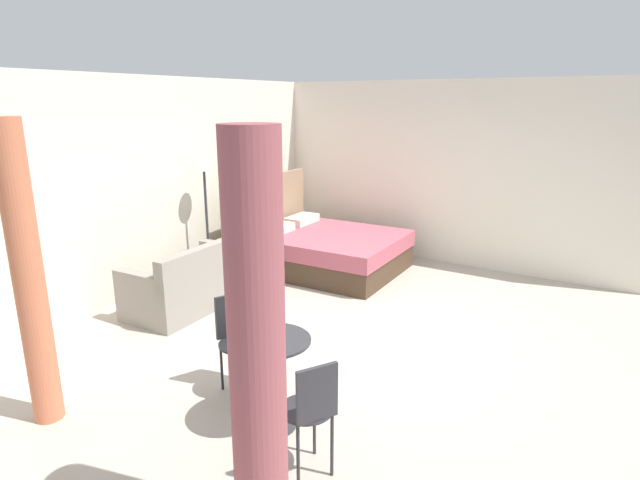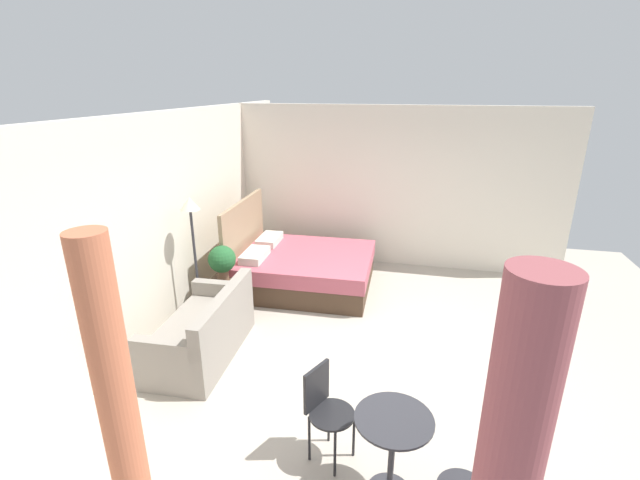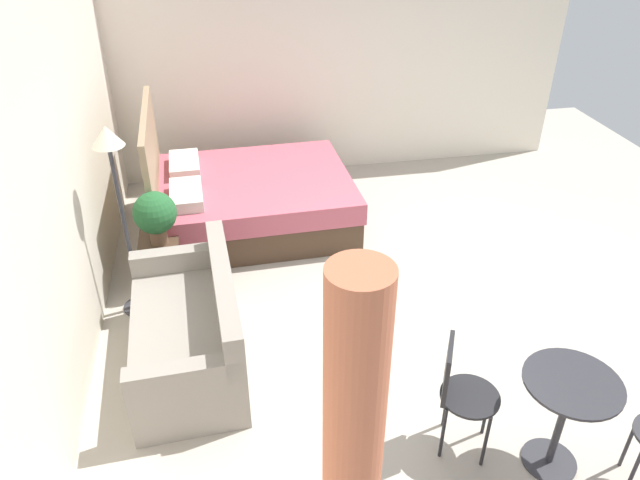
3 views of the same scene
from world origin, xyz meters
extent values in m
cube|color=#B2A899|center=(0.00, 0.00, -0.01)|extent=(9.07, 8.75, 0.02)
cube|color=silver|center=(0.00, 2.87, 1.40)|extent=(9.07, 0.12, 2.81)
cube|color=silver|center=(3.04, 0.00, 1.40)|extent=(0.12, 5.75, 2.81)
cube|color=#473323|center=(1.67, 1.29, 0.17)|extent=(1.74, 2.07, 0.34)
cube|color=#B25160|center=(1.67, 1.29, 0.45)|extent=(1.78, 2.11, 0.23)
cube|color=#997F60|center=(1.64, 2.33, 0.69)|extent=(1.75, 0.11, 1.39)
cube|color=silver|center=(1.28, 2.01, 0.63)|extent=(0.61, 0.34, 0.12)
cube|color=silver|center=(2.02, 2.03, 0.63)|extent=(0.61, 0.34, 0.12)
cube|color=gray|center=(-0.47, 2.05, 0.22)|extent=(1.61, 0.87, 0.45)
cube|color=gray|center=(-0.46, 1.72, 0.64)|extent=(1.58, 0.21, 0.39)
cube|color=gray|center=(0.24, 2.09, 0.54)|extent=(0.17, 0.81, 0.19)
cube|color=gray|center=(-1.19, 2.02, 0.54)|extent=(0.17, 0.81, 0.19)
cube|color=#473323|center=(0.79, 2.29, 0.23)|extent=(0.52, 0.37, 0.46)
cylinder|color=brown|center=(0.69, 2.27, 0.53)|extent=(0.16, 0.16, 0.15)
sphere|color=#235B2D|center=(0.69, 2.27, 0.78)|extent=(0.39, 0.39, 0.39)
cylinder|color=#2D2D33|center=(0.34, 2.49, 0.01)|extent=(0.31, 0.31, 0.02)
cylinder|color=#2D2D33|center=(0.34, 2.49, 0.80)|extent=(0.04, 0.04, 1.57)
cone|color=beige|center=(0.34, 2.49, 1.67)|extent=(0.25, 0.25, 0.16)
cylinder|color=#2D2D33|center=(-1.91, -0.33, 0.01)|extent=(0.36, 0.36, 0.02)
cylinder|color=#2D2D33|center=(-1.91, -0.33, 0.37)|extent=(0.05, 0.05, 0.73)
cylinder|color=#2D2D33|center=(-1.91, -0.33, 0.74)|extent=(0.60, 0.60, 0.02)
cylinder|color=black|center=(-1.84, 0.13, 0.23)|extent=(0.02, 0.02, 0.46)
cylinder|color=black|center=(-1.59, 0.01, 0.23)|extent=(0.02, 0.02, 0.46)
cylinder|color=black|center=(-1.72, 0.38, 0.23)|extent=(0.02, 0.02, 0.46)
cylinder|color=black|center=(-1.47, 0.26, 0.23)|extent=(0.02, 0.02, 0.46)
cylinder|color=black|center=(-1.66, 0.19, 0.47)|extent=(0.53, 0.53, 0.02)
cube|color=black|center=(-1.58, 0.35, 0.67)|extent=(0.30, 0.16, 0.39)
cylinder|color=#2D2D33|center=(-2.02, -0.79, 0.24)|extent=(0.02, 0.02, 0.47)
cylinder|color=#2D2D33|center=(-2.24, -0.66, 0.24)|extent=(0.02, 0.02, 0.47)
camera|label=1|loc=(-4.75, -2.53, 2.51)|focal=28.92mm
camera|label=2|loc=(-4.59, -0.38, 3.11)|focal=24.45mm
camera|label=3|loc=(-4.18, 1.68, 3.40)|focal=33.29mm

